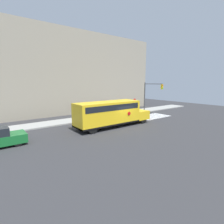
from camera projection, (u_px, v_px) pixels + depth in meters
ground_plane at (123, 126)px, 20.99m from camera, size 60.00×60.00×0.00m
sidewalk_strip at (94, 117)px, 26.06m from camera, size 44.00×3.00×0.15m
building_backdrop at (74, 73)px, 30.02m from camera, size 32.00×4.00×13.61m
crosswalk_stripes at (152, 116)px, 27.25m from camera, size 5.40×3.20×0.01m
school_bus at (111, 113)px, 20.52m from camera, size 9.91×2.57×3.04m
stop_sign at (134, 104)px, 29.62m from camera, size 0.61×0.10×2.54m
traffic_light at (150, 93)px, 29.92m from camera, size 0.28×3.85×5.23m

